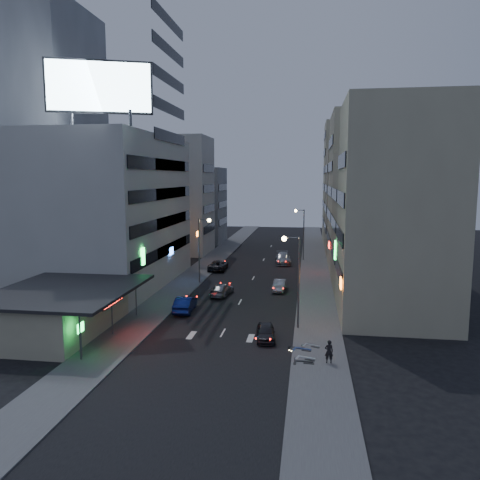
% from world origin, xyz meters
% --- Properties ---
extents(ground, '(180.00, 180.00, 0.00)m').
position_xyz_m(ground, '(0.00, 0.00, 0.00)').
color(ground, black).
rests_on(ground, ground).
extents(sidewalk_left, '(4.00, 120.00, 0.12)m').
position_xyz_m(sidewalk_left, '(-8.00, 30.00, 0.06)').
color(sidewalk_left, '#4C4C4F').
rests_on(sidewalk_left, ground).
extents(sidewalk_right, '(4.00, 120.00, 0.12)m').
position_xyz_m(sidewalk_right, '(8.00, 30.00, 0.06)').
color(sidewalk_right, '#4C4C4F').
rests_on(sidewalk_right, ground).
extents(food_court, '(11.00, 13.00, 3.88)m').
position_xyz_m(food_court, '(-13.90, 2.00, 1.98)').
color(food_court, '#ABA586').
rests_on(food_court, ground).
extents(white_building, '(14.00, 24.00, 18.00)m').
position_xyz_m(white_building, '(-17.00, 20.00, 9.00)').
color(white_building, '#B3B3AE').
rests_on(white_building, ground).
extents(grey_tower, '(10.00, 14.00, 34.00)m').
position_xyz_m(grey_tower, '(-26.00, 23.00, 17.00)').
color(grey_tower, gray).
rests_on(grey_tower, ground).
extents(shophouse_near, '(10.00, 11.00, 20.00)m').
position_xyz_m(shophouse_near, '(15.00, 10.50, 10.00)').
color(shophouse_near, '#ABA586').
rests_on(shophouse_near, ground).
extents(shophouse_mid, '(11.00, 12.00, 16.00)m').
position_xyz_m(shophouse_mid, '(15.50, 22.00, 8.00)').
color(shophouse_mid, gray).
rests_on(shophouse_mid, ground).
extents(shophouse_far, '(10.00, 14.00, 22.00)m').
position_xyz_m(shophouse_far, '(15.00, 35.00, 11.00)').
color(shophouse_far, '#ABA586').
rests_on(shophouse_far, ground).
extents(far_left_a, '(11.00, 10.00, 20.00)m').
position_xyz_m(far_left_a, '(-15.50, 45.00, 10.00)').
color(far_left_a, '#B3B3AE').
rests_on(far_left_a, ground).
extents(far_left_b, '(12.00, 10.00, 15.00)m').
position_xyz_m(far_left_b, '(-16.00, 58.00, 7.50)').
color(far_left_b, gray).
rests_on(far_left_b, ground).
extents(far_right_a, '(11.00, 12.00, 18.00)m').
position_xyz_m(far_right_a, '(15.50, 50.00, 9.00)').
color(far_right_a, gray).
rests_on(far_right_a, ground).
extents(far_right_b, '(12.00, 12.00, 24.00)m').
position_xyz_m(far_right_b, '(16.00, 64.00, 12.00)').
color(far_right_b, '#ABA586').
rests_on(far_right_b, ground).
extents(billboard, '(9.52, 3.75, 6.20)m').
position_xyz_m(billboard, '(-12.99, 9.97, 21.66)').
color(billboard, '#595B60').
rests_on(billboard, white_building).
extents(street_lamp_right_near, '(1.60, 0.44, 8.02)m').
position_xyz_m(street_lamp_right_near, '(5.90, 6.00, 5.36)').
color(street_lamp_right_near, '#595B60').
rests_on(street_lamp_right_near, sidewalk_right).
extents(street_lamp_left, '(1.60, 0.44, 8.02)m').
position_xyz_m(street_lamp_left, '(-5.90, 22.00, 5.36)').
color(street_lamp_left, '#595B60').
rests_on(street_lamp_left, sidewalk_left).
extents(street_lamp_right_far, '(1.60, 0.44, 8.02)m').
position_xyz_m(street_lamp_right_far, '(5.90, 40.00, 5.36)').
color(street_lamp_right_far, '#595B60').
rests_on(street_lamp_right_far, sidewalk_right).
extents(parked_car_right_near, '(1.95, 3.88, 1.27)m').
position_xyz_m(parked_car_right_near, '(3.76, 2.86, 0.64)').
color(parked_car_right_near, '#27282D').
rests_on(parked_car_right_near, ground).
extents(parked_car_right_mid, '(1.56, 3.96, 1.28)m').
position_xyz_m(parked_car_right_mid, '(3.83, 19.51, 0.64)').
color(parked_car_right_mid, '#A2A3AA').
rests_on(parked_car_right_mid, ground).
extents(parked_car_left, '(2.43, 5.12, 1.41)m').
position_xyz_m(parked_car_left, '(-5.60, 30.60, 0.71)').
color(parked_car_left, '#27272C').
rests_on(parked_car_left, ground).
extents(parked_car_right_far, '(2.79, 5.81, 1.63)m').
position_xyz_m(parked_car_right_far, '(3.27, 37.00, 0.82)').
color(parked_car_right_far, gray).
rests_on(parked_car_right_far, ground).
extents(road_car_blue, '(1.87, 4.68, 1.51)m').
position_xyz_m(road_car_blue, '(-4.84, 9.74, 0.76)').
color(road_car_blue, navy).
rests_on(road_car_blue, ground).
extents(road_car_silver, '(2.38, 4.77, 1.33)m').
position_xyz_m(road_car_silver, '(-2.47, 16.52, 0.67)').
color(road_car_silver, '#94969B').
rests_on(road_car_silver, ground).
extents(person, '(0.65, 0.47, 1.66)m').
position_xyz_m(person, '(8.64, -1.57, 0.95)').
color(person, black).
rests_on(person, sidewalk_right).
extents(scooter_black_a, '(0.77, 2.07, 1.25)m').
position_xyz_m(scooter_black_a, '(7.60, -1.49, 0.74)').
color(scooter_black_a, black).
rests_on(scooter_black_a, sidewalk_right).
extents(scooter_silver_a, '(1.23, 2.12, 1.23)m').
position_xyz_m(scooter_silver_a, '(7.78, -0.94, 0.73)').
color(scooter_silver_a, '#B8BCC1').
rests_on(scooter_silver_a, sidewalk_right).
extents(scooter_blue, '(1.11, 2.07, 1.21)m').
position_xyz_m(scooter_blue, '(7.48, 0.86, 0.72)').
color(scooter_blue, navy).
rests_on(scooter_blue, sidewalk_right).
extents(scooter_black_b, '(0.65, 1.68, 1.01)m').
position_xyz_m(scooter_black_b, '(6.97, 1.20, 0.62)').
color(scooter_black_b, black).
rests_on(scooter_black_b, sidewalk_right).
extents(scooter_silver_b, '(1.31, 1.99, 1.15)m').
position_xyz_m(scooter_silver_b, '(8.18, 1.64, 0.70)').
color(scooter_silver_b, '#98999F').
rests_on(scooter_silver_b, sidewalk_right).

